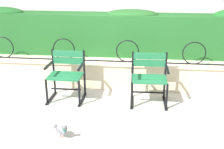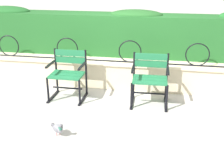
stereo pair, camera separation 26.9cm
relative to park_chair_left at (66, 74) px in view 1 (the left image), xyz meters
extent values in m
plane|color=#B7B5AF|center=(0.81, -0.32, -0.46)|extent=(60.00, 60.00, 0.00)
cube|color=beige|center=(0.81, 0.61, -0.22)|extent=(8.32, 0.35, 0.48)
cube|color=beige|center=(0.81, 0.61, 0.04)|extent=(8.32, 0.41, 0.05)
cylinder|color=black|center=(0.81, 0.54, 0.08)|extent=(7.76, 0.02, 0.02)
torus|color=black|center=(-1.36, 0.54, 0.28)|extent=(0.42, 0.02, 0.42)
torus|color=black|center=(-0.18, 0.54, 0.28)|extent=(0.42, 0.02, 0.42)
torus|color=black|center=(1.01, 0.54, 0.28)|extent=(0.42, 0.02, 0.42)
torus|color=black|center=(2.20, 0.54, 0.28)|extent=(0.42, 0.02, 0.42)
cube|color=#236028|center=(0.81, 1.08, 0.47)|extent=(8.15, 0.59, 0.80)
ellipsoid|color=#245A26|center=(1.06, 1.08, 0.87)|extent=(1.01, 0.53, 0.19)
cube|color=#237547|center=(0.00, -0.21, -0.02)|extent=(0.56, 0.13, 0.03)
cube|color=#237547|center=(0.00, -0.08, -0.02)|extent=(0.56, 0.13, 0.03)
cube|color=#237547|center=(0.00, 0.06, -0.02)|extent=(0.56, 0.13, 0.03)
cube|color=#237547|center=(0.00, 0.16, 0.30)|extent=(0.56, 0.04, 0.11)
cube|color=#237547|center=(0.00, 0.16, 0.18)|extent=(0.56, 0.04, 0.11)
cylinder|color=black|center=(0.28, 0.16, -0.04)|extent=(0.04, 0.04, 0.83)
cylinder|color=black|center=(0.28, -0.27, -0.24)|extent=(0.04, 0.04, 0.44)
cube|color=black|center=(0.28, -0.08, -0.45)|extent=(0.04, 0.52, 0.02)
cube|color=black|center=(0.28, -0.08, 0.16)|extent=(0.04, 0.40, 0.03)
cylinder|color=black|center=(-0.28, 0.17, -0.04)|extent=(0.04, 0.04, 0.83)
cylinder|color=black|center=(-0.28, -0.26, -0.24)|extent=(0.04, 0.04, 0.44)
cube|color=black|center=(-0.28, -0.07, -0.45)|extent=(0.04, 0.52, 0.02)
cube|color=black|center=(-0.28, -0.07, 0.16)|extent=(0.04, 0.40, 0.03)
cylinder|color=black|center=(0.00, -0.08, -0.26)|extent=(0.53, 0.03, 0.03)
cube|color=#237547|center=(1.42, -0.19, -0.02)|extent=(0.56, 0.14, 0.03)
cube|color=#237547|center=(1.42, -0.06, -0.02)|extent=(0.56, 0.14, 0.03)
cube|color=#237547|center=(1.41, 0.08, -0.02)|extent=(0.56, 0.14, 0.03)
cube|color=#237547|center=(1.41, 0.18, 0.30)|extent=(0.56, 0.04, 0.11)
cube|color=#237547|center=(1.41, 0.18, 0.18)|extent=(0.56, 0.04, 0.11)
cylinder|color=black|center=(1.69, 0.19, -0.04)|extent=(0.04, 0.04, 0.83)
cylinder|color=black|center=(1.70, -0.24, -0.24)|extent=(0.04, 0.04, 0.44)
cube|color=black|center=(1.70, -0.05, -0.45)|extent=(0.05, 0.52, 0.02)
cube|color=black|center=(1.70, -0.05, 0.16)|extent=(0.05, 0.40, 0.03)
cylinder|color=black|center=(1.13, 0.18, -0.04)|extent=(0.04, 0.04, 0.83)
cylinder|color=black|center=(1.14, -0.25, -0.24)|extent=(0.04, 0.04, 0.44)
cube|color=black|center=(1.14, -0.06, -0.45)|extent=(0.05, 0.52, 0.02)
cube|color=black|center=(1.14, -0.06, 0.16)|extent=(0.05, 0.40, 0.03)
cylinder|color=black|center=(1.42, -0.06, -0.26)|extent=(0.53, 0.04, 0.03)
ellipsoid|color=gray|center=(0.25, -1.24, -0.35)|extent=(0.21, 0.20, 0.11)
cylinder|color=#2D6B56|center=(0.30, -1.29, -0.32)|extent=(0.07, 0.07, 0.06)
sphere|color=slate|center=(0.32, -1.30, -0.26)|extent=(0.06, 0.06, 0.06)
cone|color=black|center=(0.34, -1.32, -0.27)|extent=(0.03, 0.02, 0.01)
cone|color=#595960|center=(0.16, -1.17, -0.36)|extent=(0.10, 0.10, 0.06)
ellipsoid|color=slate|center=(0.27, -1.20, -0.35)|extent=(0.12, 0.11, 0.07)
ellipsoid|color=slate|center=(0.21, -1.27, -0.35)|extent=(0.12, 0.11, 0.07)
cylinder|color=#C6515B|center=(0.27, -1.24, -0.43)|extent=(0.01, 0.01, 0.05)
cylinder|color=#C6515B|center=(0.23, -1.25, -0.43)|extent=(0.01, 0.01, 0.05)
camera|label=1|loc=(1.29, -4.48, 1.69)|focal=45.74mm
camera|label=2|loc=(1.56, -4.44, 1.69)|focal=45.74mm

